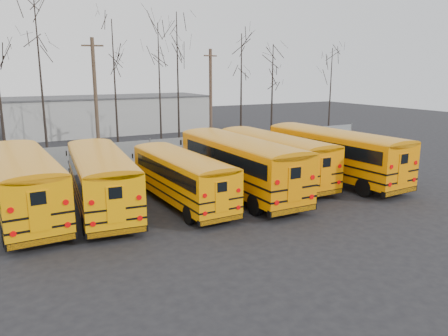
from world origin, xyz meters
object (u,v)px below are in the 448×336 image
bus_d (238,160)px  bus_f (332,150)px  utility_pole_right (211,99)px  bus_a (23,179)px  bus_e (272,154)px  utility_pole_left (96,97)px  bus_c (180,174)px  bus_b (100,175)px

bus_d → bus_f: 6.95m
bus_f → utility_pole_right: bearing=94.0°
bus_d → utility_pole_right: utility_pole_right is taller
bus_f → bus_a: bearing=172.1°
bus_a → bus_e: (14.44, -0.07, -0.04)m
bus_f → utility_pole_right: 14.21m
bus_e → utility_pole_right: 12.84m
utility_pole_right → bus_e: bearing=-119.6°
bus_e → utility_pole_left: size_ratio=1.18×
bus_e → bus_c: bearing=-168.1°
bus_c → bus_e: (6.97, 1.54, 0.19)m
bus_c → utility_pole_left: (-0.83, 15.30, 3.25)m
bus_b → bus_f: 14.56m
bus_a → bus_d: bearing=-9.2°
bus_a → bus_c: bus_a is taller
bus_f → utility_pole_left: bearing=123.8°
bus_d → bus_e: bearing=21.8°
bus_c → bus_e: 7.14m
bus_a → bus_c: (7.47, -1.61, -0.24)m
bus_d → bus_f: (6.95, -0.13, 0.00)m
bus_a → bus_f: size_ratio=0.96×
bus_c → utility_pole_right: size_ratio=1.15×
bus_e → bus_f: 3.92m
bus_c → bus_f: 10.61m
bus_a → bus_e: bearing=-2.3°
bus_e → utility_pole_right: size_ratio=1.28×
bus_f → utility_pole_left: size_ratio=1.27×
bus_a → utility_pole_left: size_ratio=1.22×
bus_b → bus_f: (14.53, -0.95, 0.15)m
bus_c → bus_f: size_ratio=0.84×
utility_pole_right → bus_b: bearing=-155.6°
bus_d → bus_a: bearing=172.8°
utility_pole_left → bus_b: bearing=-88.3°
bus_a → bus_c: size_ratio=1.15×
bus_b → bus_e: 10.91m
bus_a → bus_e: 14.44m
bus_b → utility_pole_left: (3.10, 14.26, 3.08)m
utility_pole_left → utility_pole_right: 9.80m
bus_f → bus_c: bearing=177.3°
bus_d → utility_pole_left: 16.01m
bus_c → utility_pole_left: utility_pole_left is taller
bus_b → utility_pole_right: bearing=51.2°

